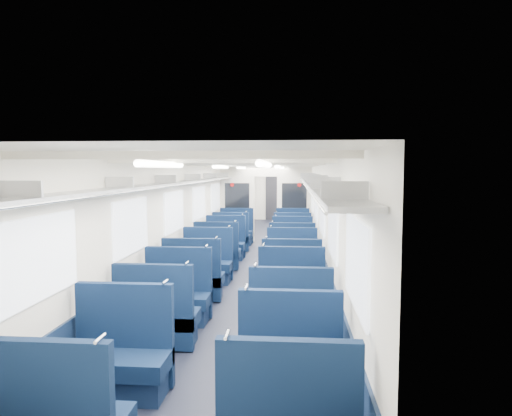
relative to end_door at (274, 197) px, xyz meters
The scene contains 31 objects.
floor 9.00m from the end_door, 90.00° to the right, with size 2.80×18.00×0.01m, color black.
ceiling 9.04m from the end_door, 90.00° to the right, with size 2.80×18.00×0.01m, color white.
wall_left 9.05m from the end_door, 98.90° to the right, with size 0.02×18.00×2.35m, color silver.
dado_left 9.07m from the end_door, 98.81° to the right, with size 0.03×17.90×0.70m, color #101F38.
wall_right 9.05m from the end_door, 81.10° to the right, with size 0.02×18.00×2.35m, color silver.
dado_right 9.07m from the end_door, 81.19° to the right, with size 0.03×17.90×0.70m, color #101F38.
wall_far 0.19m from the end_door, 90.00° to the left, with size 2.80×0.02×2.35m, color silver.
luggage_rack_left 9.07m from the end_door, 97.73° to the right, with size 0.36×17.40×0.18m.
luggage_rack_right 9.07m from the end_door, 82.27° to the right, with size 0.36×17.40×0.18m.
windows 9.41m from the end_door, 90.00° to the right, with size 2.78×15.60×0.75m.
ceiling_fittings 9.29m from the end_door, 90.00° to the right, with size 2.70×16.06×0.11m.
end_door is the anchor object (origin of this frame).
bulkhead 6.23m from the end_door, 90.00° to the right, with size 2.80×0.10×2.35m.
seat_2 16.06m from the end_door, 92.96° to the right, with size 0.99×0.55×1.10m.
seat_3 16.20m from the end_door, 87.06° to the right, with size 0.99×0.55×1.10m.
seat_4 14.86m from the end_door, 93.20° to the right, with size 0.99×0.55×1.10m.
seat_5 14.90m from the end_door, 86.80° to the right, with size 0.99×0.55×1.10m.
seat_6 13.89m from the end_door, 93.43° to the right, with size 0.99×0.55×1.10m.
seat_7 13.73m from the end_door, 86.53° to the right, with size 0.99×0.55×1.10m.
seat_8 12.77m from the end_door, 93.73° to the right, with size 0.99×0.55×1.10m.
seat_9 12.70m from the end_door, 86.25° to the right, with size 0.99×0.55×1.10m.
seat_10 11.54m from the end_door, 94.13° to the right, with size 0.99×0.55×1.10m.
seat_11 11.48m from the end_door, 85.85° to the right, with size 0.99×0.55×1.10m.
seat_12 10.35m from the end_door, 94.61° to the right, with size 0.99×0.55×1.10m.
seat_13 10.38m from the end_door, 85.41° to the right, with size 0.99×0.55×1.10m.
seat_14 9.18m from the end_door, 95.20° to the right, with size 0.99×0.55×1.10m.
seat_15 9.26m from the end_door, 84.85° to the right, with size 0.99×0.55×1.10m.
seat_16 8.05m from the end_door, 95.93° to the right, with size 0.99×0.55×1.10m.
seat_17 8.07m from the end_door, 84.08° to the right, with size 0.99×0.55×1.10m.
seat_18 6.98m from the end_door, 96.86° to the right, with size 0.99×0.55×1.10m.
seat_19 6.87m from the end_door, 83.03° to the right, with size 0.99×0.55×1.10m.
Camera 1 is at (0.85, -11.35, 2.20)m, focal length 32.35 mm.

